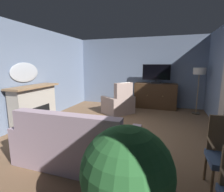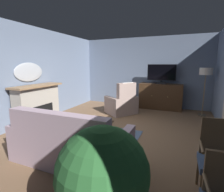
% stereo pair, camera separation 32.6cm
% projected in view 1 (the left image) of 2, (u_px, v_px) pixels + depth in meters
% --- Properties ---
extents(ground_plane, '(5.68, 7.14, 0.04)m').
position_uv_depth(ground_plane, '(115.00, 134.00, 4.29)').
color(ground_plane, brown).
extents(wall_back, '(5.68, 0.10, 2.78)m').
position_uv_depth(wall_back, '(139.00, 72.00, 7.14)').
color(wall_back, slate).
rests_on(wall_back, ground_plane).
extents(wall_left, '(0.10, 7.14, 2.78)m').
position_uv_depth(wall_left, '(28.00, 76.00, 4.84)').
color(wall_left, slate).
rests_on(wall_left, ground_plane).
extents(rug_central, '(2.04, 1.67, 0.01)m').
position_uv_depth(rug_central, '(94.00, 138.00, 3.99)').
color(rug_central, slate).
rests_on(rug_central, ground_plane).
extents(fireplace, '(0.84, 1.56, 1.14)m').
position_uv_depth(fireplace, '(35.00, 107.00, 4.73)').
color(fireplace, '#4C4C51').
rests_on(fireplace, ground_plane).
extents(wall_mirror_oval, '(0.06, 0.96, 0.53)m').
position_uv_depth(wall_mirror_oval, '(25.00, 72.00, 4.64)').
color(wall_mirror_oval, '#B2B7BF').
extents(tv_cabinet, '(1.60, 0.56, 0.98)m').
position_uv_depth(tv_cabinet, '(155.00, 96.00, 6.75)').
color(tv_cabinet, black).
rests_on(tv_cabinet, ground_plane).
extents(television, '(1.04, 0.20, 0.73)m').
position_uv_depth(television, '(156.00, 73.00, 6.54)').
color(television, black).
rests_on(television, tv_cabinet).
extents(coffee_table, '(1.00, 0.64, 0.40)m').
position_uv_depth(coffee_table, '(92.00, 123.00, 3.99)').
color(coffee_table, brown).
rests_on(coffee_table, ground_plane).
extents(tv_remote, '(0.17, 0.14, 0.02)m').
position_uv_depth(tv_remote, '(95.00, 122.00, 3.91)').
color(tv_remote, black).
rests_on(tv_remote, coffee_table).
extents(sofa_floral, '(2.07, 0.92, 0.98)m').
position_uv_depth(sofa_floral, '(75.00, 146.00, 2.92)').
color(sofa_floral, '#AD93A3').
rests_on(sofa_floral, ground_plane).
extents(armchair_angled_to_table, '(1.20, 1.22, 1.13)m').
position_uv_depth(armchair_angled_to_table, '(119.00, 104.00, 6.01)').
color(armchair_angled_to_table, '#A3897F').
rests_on(armchair_angled_to_table, ground_plane).
extents(potted_plant_leafy_by_curtain, '(0.86, 0.86, 1.16)m').
position_uv_depth(potted_plant_leafy_by_curtain, '(127.00, 176.00, 1.56)').
color(potted_plant_leafy_by_curtain, slate).
rests_on(potted_plant_leafy_by_curtain, ground_plane).
extents(floor_lamp, '(0.40, 0.40, 1.60)m').
position_uv_depth(floor_lamp, '(199.00, 75.00, 5.76)').
color(floor_lamp, '#4C4233').
rests_on(floor_lamp, ground_plane).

